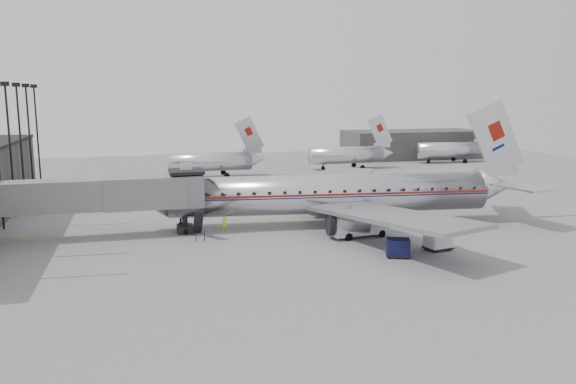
# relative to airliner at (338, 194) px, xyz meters

# --- Properties ---
(ground) EXTENTS (160.00, 160.00, 0.00)m
(ground) POSITION_rel_airliner_xyz_m (-6.84, -2.91, -3.37)
(ground) COLOR slate
(ground) RESTS_ON ground
(hangar) EXTENTS (30.00, 12.00, 6.00)m
(hangar) POSITION_rel_airliner_xyz_m (38.16, 57.09, -0.37)
(hangar) COLOR #3A3835
(hangar) RESTS_ON ground
(apron_line) EXTENTS (60.00, 0.15, 0.01)m
(apron_line) POSITION_rel_airliner_xyz_m (-3.84, 3.09, -3.36)
(apron_line) COLOR gold
(apron_line) RESTS_ON ground
(jet_bridge) EXTENTS (21.00, 6.20, 7.10)m
(jet_bridge) POSITION_rel_airliner_xyz_m (-23.50, 0.76, 0.81)
(jet_bridge) COLOR slate
(jet_bridge) RESTS_ON ground
(floodlight_masts) EXTENTS (0.90, 42.25, 15.25)m
(floodlight_masts) POSITION_rel_airliner_xyz_m (-34.34, 10.09, 5.00)
(floodlight_masts) COLOR black
(floodlight_masts) RESTS_ON ground
(distant_aircraft_near) EXTENTS (16.39, 3.20, 10.26)m
(distant_aircraft_near) POSITION_rel_airliner_xyz_m (-8.63, 39.09, -0.63)
(distant_aircraft_near) COLOR silver
(distant_aircraft_near) RESTS_ON ground
(distant_aircraft_mid) EXTENTS (16.39, 3.20, 10.26)m
(distant_aircraft_mid) POSITION_rel_airliner_xyz_m (17.37, 43.09, -0.63)
(distant_aircraft_mid) COLOR silver
(distant_aircraft_mid) RESTS_ON ground
(distant_aircraft_far) EXTENTS (16.39, 3.20, 10.26)m
(distant_aircraft_far) POSITION_rel_airliner_xyz_m (41.37, 47.09, -0.63)
(distant_aircraft_far) COLOR silver
(distant_aircraft_far) RESTS_ON ground
(airliner) EXTENTS (42.25, 38.96, 13.38)m
(airliner) POSITION_rel_airliner_xyz_m (0.00, 0.00, 0.00)
(airliner) COLOR silver
(airliner) RESTS_ON ground
(service_van) EXTENTS (5.98, 2.82, 2.72)m
(service_van) POSITION_rel_airliner_xyz_m (0.40, -5.43, -1.94)
(service_van) COLOR silver
(service_van) RESTS_ON ground
(baggage_cart_navy) EXTENTS (2.46, 2.18, 1.60)m
(baggage_cart_navy) POSITION_rel_airliner_xyz_m (0.91, -12.91, -2.51)
(baggage_cart_navy) COLOR #0E0E38
(baggage_cart_navy) RESTS_ON ground
(baggage_cart_white) EXTENTS (2.56, 2.12, 1.79)m
(baggage_cart_white) POSITION_rel_airliner_xyz_m (5.41, -11.72, -2.41)
(baggage_cart_white) COLOR silver
(baggage_cart_white) RESTS_ON ground
(ramp_worker) EXTENTS (0.64, 0.46, 1.64)m
(ramp_worker) POSITION_rel_airliner_xyz_m (-12.16, 0.09, -2.54)
(ramp_worker) COLOR yellow
(ramp_worker) RESTS_ON ground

